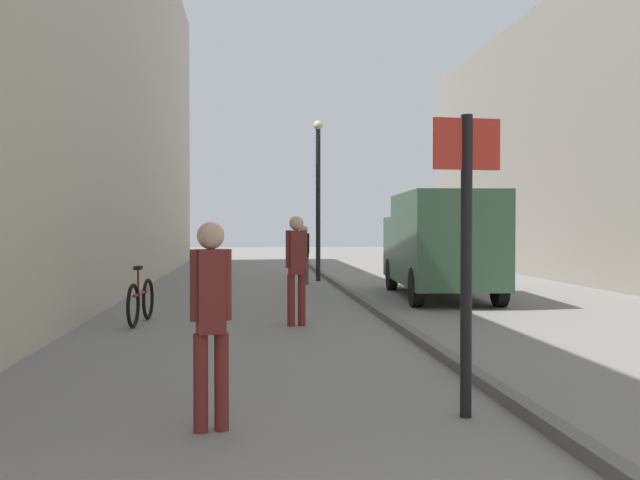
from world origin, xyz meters
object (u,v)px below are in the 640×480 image
Objects in this scene: lamp_post at (318,189)px; bicycle_leaning at (141,301)px; pedestrian_main_foreground at (211,311)px; street_sign_post at (466,238)px; delivery_van at (440,242)px; pedestrian_mid_block at (304,251)px; pedestrian_far_crossing at (296,263)px.

lamp_post is 2.69× the size of bicycle_leaning.
street_sign_post reaches higher than pedestrian_main_foreground.
pedestrian_main_foreground is at bearing -110.82° from delivery_van.
lamp_post is (0.52, 1.27, 1.77)m from pedestrian_mid_block.
delivery_van reaches higher than pedestrian_main_foreground.
pedestrian_far_crossing is at bearing -84.48° from street_sign_post.
pedestrian_far_crossing is 5.76m from street_sign_post.
delivery_van is at bearing -75.80° from pedestrian_mid_block.
lamp_post is (-2.30, 5.09, 1.45)m from delivery_van.
pedestrian_main_foreground is 0.93× the size of pedestrian_far_crossing.
street_sign_post is 7.28m from bicycle_leaning.
bicycle_leaning is (-6.15, -3.69, -0.89)m from delivery_van.
pedestrian_far_crossing is at bearing -126.22° from delivery_van.
pedestrian_main_foreground is 0.31× the size of delivery_van.
delivery_van is 7.23m from bicycle_leaning.
pedestrian_main_foreground is at bearing -110.10° from pedestrian_far_crossing.
pedestrian_main_foreground is at bearing -119.69° from pedestrian_mid_block.
pedestrian_main_foreground is 2.24m from street_sign_post.
pedestrian_mid_block is 13.70m from street_sign_post.
pedestrian_mid_block is 0.91× the size of pedestrian_far_crossing.
bicycle_leaning is at bearing -113.66° from lamp_post.
pedestrian_mid_block is (1.81, 13.89, -0.02)m from pedestrian_main_foreground.
lamp_post is at bearing 71.03° from bicycle_leaning.
pedestrian_mid_block is at bearing 130.35° from delivery_van.
pedestrian_mid_block is 8.09m from pedestrian_far_crossing.
pedestrian_main_foreground is 1.02× the size of pedestrian_mid_block.
lamp_post is (2.33, 15.16, 1.75)m from pedestrian_main_foreground.
bicycle_leaning is at bearing -136.14° from pedestrian_mid_block.
bicycle_leaning is (-3.85, -8.78, -2.34)m from lamp_post.
pedestrian_mid_block is 4.76m from delivery_van.
delivery_van is 10.17m from street_sign_post.
pedestrian_far_crossing is at bearing -7.08° from bicycle_leaning.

